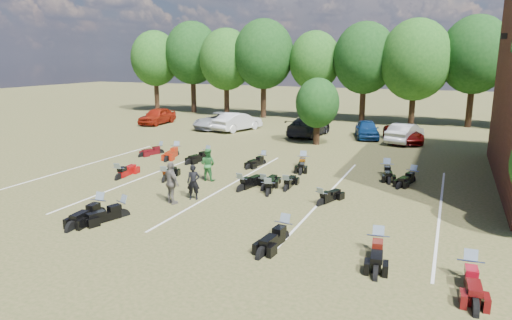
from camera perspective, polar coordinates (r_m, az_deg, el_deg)
The scene contains 33 objects.
ground at distance 19.51m, azimuth 0.66°, elevation -6.33°, with size 160.00×160.00×0.00m, color brown.
car_0 at distance 45.55m, azimuth -12.24°, elevation 5.40°, with size 1.86×4.62×1.57m, color maroon.
car_1 at distance 40.53m, azimuth -2.29°, elevation 4.82°, with size 1.70×4.87×1.60m, color #B6B6BA.
car_2 at distance 41.71m, azimuth -4.68°, elevation 4.93°, with size 2.46×5.33×1.48m, color #9C9EA4.
car_3 at distance 37.90m, azimuth 6.57°, elevation 4.18°, with size 2.22×5.46×1.59m, color black.
car_4 at distance 37.77m, azimuth 13.69°, elevation 3.76°, with size 1.69×4.21×1.44m, color navy.
car_5 at distance 36.40m, azimuth 18.13°, elevation 3.22°, with size 1.59×4.57×1.51m, color beige.
car_6 at distance 36.62m, azimuth 17.92°, elevation 3.16°, with size 2.24×4.85×1.35m, color #4F0604.
person_black at distance 20.98m, azimuth -7.83°, elevation -2.77°, with size 0.59×0.39×1.61m, color black.
person_green at distance 24.09m, azimuth -6.05°, elevation -0.56°, with size 0.84×0.65×1.72m, color #26672D.
person_grey at distance 20.46m, azimuth -10.53°, elevation -2.84°, with size 1.12×0.47×1.91m, color #5E5850.
motorcycle_1 at distance 19.57m, azimuth -16.33°, elevation -6.80°, with size 0.71×2.24×1.25m, color black, non-canonical shape.
motorcycle_3 at distance 20.00m, azimuth -18.94°, elevation -6.56°, with size 0.76×2.40×1.34m, color black, non-canonical shape.
motorcycle_4 at distance 16.59m, azimuth 3.46°, elevation -9.88°, with size 0.74×2.32×1.29m, color black, non-canonical shape.
motorcycle_5 at distance 15.95m, azimuth 14.89°, elevation -11.27°, with size 0.75×2.35×1.31m, color black, non-canonical shape.
motorcycle_6 at distance 15.04m, azimuth 25.03°, elevation -13.62°, with size 0.76×2.38×1.33m, color #4D0B0B, non-canonical shape.
motorcycle_7 at distance 25.48m, azimuth -16.75°, elevation -2.31°, with size 0.71×2.24×1.25m, color #910A0A, non-canonical shape.
motorcycle_8 at distance 24.43m, azimuth -11.32°, elevation -2.64°, with size 0.68×2.13×1.18m, color black, non-canonical shape.
motorcycle_9 at distance 22.31m, azimuth -1.86°, elevation -3.87°, with size 0.73×2.29×1.28m, color black, non-canonical shape.
motorcycle_10 at distance 22.50m, azimuth 1.00°, elevation -3.72°, with size 0.65×2.05×1.14m, color black, non-canonical shape.
motorcycle_11 at distance 22.41m, azimuth 3.78°, elevation -3.82°, with size 0.65×2.03×1.13m, color black, non-canonical shape.
motorcycle_12 at distance 21.64m, azimuth 1.50°, elevation -4.40°, with size 0.69×2.18×1.22m, color black, non-canonical shape.
motorcycle_13 at distance 20.41m, azimuth 8.11°, elevation -5.59°, with size 0.65×2.05×1.14m, color black, non-canonical shape.
motorcycle_14 at distance 31.59m, azimuth -11.87°, elevation 0.82°, with size 0.65×2.04×1.14m, color #490A0F, non-canonical shape.
motorcycle_15 at distance 30.67m, azimuth -9.91°, elevation 0.55°, with size 0.76×2.38×1.33m, color #971D0B, non-canonical shape.
motorcycle_16 at distance 29.17m, azimuth -6.13°, elevation 0.04°, with size 0.71×2.24×1.25m, color black, non-canonical shape.
motorcycle_17 at distance 27.25m, azimuth 5.88°, elevation -0.86°, with size 0.75×2.37×1.32m, color black, non-canonical shape.
motorcycle_18 at distance 27.81m, azimuth 0.84°, elevation -0.52°, with size 0.66×2.08×1.16m, color black, non-canonical shape.
motorcycle_19 at distance 25.24m, azimuth 18.91°, elevation -2.60°, with size 0.70×2.20×1.23m, color black, non-canonical shape.
motorcycle_20 at distance 26.19m, azimuth 15.97°, elevation -1.85°, with size 0.75×2.35×1.31m, color black, non-canonical shape.
tree_line at distance 46.73m, azimuth 13.62°, elevation 12.31°, with size 56.00×6.00×9.79m.
young_tree_midfield at distance 33.93m, azimuth 7.69°, elevation 7.07°, with size 3.20×3.20×4.70m.
parking_lines at distance 23.31m, azimuth -3.32°, elevation -3.14°, with size 20.10×14.00×0.01m.
Camera 1 is at (7.07, -17.03, 6.37)m, focal length 32.00 mm.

